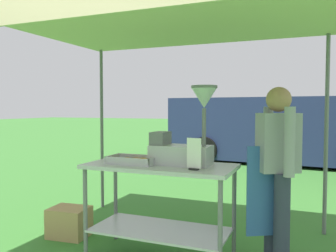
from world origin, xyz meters
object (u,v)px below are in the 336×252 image
(donut_tray, at_px, (133,161))
(van_navy, at_px, (279,129))
(stall_canopy, at_px, (164,24))
(supply_crate, at_px, (69,222))
(menu_sign, at_px, (194,156))
(vendor, at_px, (277,167))
(donut_cart, at_px, (160,190))
(donut_fryer, at_px, (185,139))

(donut_tray, distance_m, van_navy, 6.70)
(stall_canopy, height_order, supply_crate, stall_canopy)
(supply_crate, bearing_deg, van_navy, 75.24)
(van_navy, bearing_deg, menu_sign, -91.33)
(vendor, height_order, supply_crate, vendor)
(donut_cart, xyz_separation_m, menu_sign, (0.39, -0.16, 0.36))
(stall_canopy, distance_m, menu_sign, 1.29)
(donut_tray, relative_size, vendor, 0.29)
(stall_canopy, bearing_deg, vendor, 7.57)
(van_navy, bearing_deg, donut_cart, -94.71)
(donut_tray, bearing_deg, supply_crate, 167.86)
(supply_crate, bearing_deg, donut_cart, -6.98)
(stall_canopy, bearing_deg, van_navy, 85.22)
(menu_sign, xyz_separation_m, vendor, (0.64, 0.40, -0.11))
(stall_canopy, relative_size, donut_cart, 2.25)
(donut_tray, relative_size, menu_sign, 1.70)
(donut_cart, relative_size, donut_fryer, 1.91)
(stall_canopy, distance_m, vendor, 1.67)
(stall_canopy, xyz_separation_m, vendor, (1.03, 0.14, -1.31))
(donut_cart, relative_size, menu_sign, 5.09)
(donut_cart, xyz_separation_m, vendor, (1.03, 0.23, 0.24))
(van_navy, bearing_deg, donut_fryer, -92.80)
(donut_cart, relative_size, vendor, 0.86)
(menu_sign, bearing_deg, supply_crate, 168.77)
(donut_cart, distance_m, supply_crate, 1.27)
(donut_tray, xyz_separation_m, van_navy, (0.80, 6.65, -0.04))
(donut_cart, height_order, donut_tray, donut_tray)
(stall_canopy, xyz_separation_m, supply_crate, (-1.16, 0.04, -2.05))
(donut_fryer, bearing_deg, van_navy, 87.20)
(donut_fryer, distance_m, menu_sign, 0.31)
(donut_cart, bearing_deg, vendor, 12.82)
(donut_tray, distance_m, donut_fryer, 0.54)
(donut_cart, bearing_deg, supply_crate, 173.02)
(donut_fryer, height_order, vendor, donut_fryer)
(supply_crate, bearing_deg, donut_fryer, -3.16)
(donut_tray, bearing_deg, menu_sign, -9.93)
(donut_cart, relative_size, supply_crate, 3.13)
(stall_canopy, height_order, donut_tray, stall_canopy)
(menu_sign, relative_size, vendor, 0.17)
(donut_cart, height_order, donut_fryer, donut_fryer)
(menu_sign, relative_size, van_navy, 0.05)
(donut_tray, relative_size, supply_crate, 1.05)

